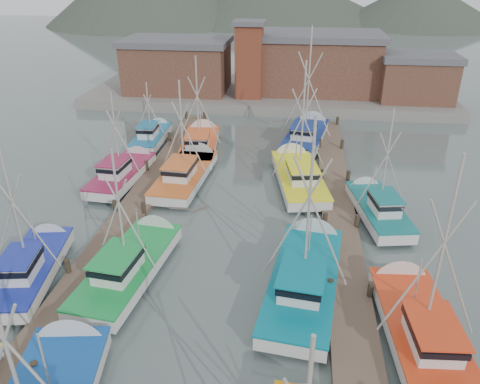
# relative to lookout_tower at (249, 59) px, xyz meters

# --- Properties ---
(ground) EXTENTS (260.00, 260.00, 0.00)m
(ground) POSITION_rel_lookout_tower_xyz_m (2.00, -33.00, -5.55)
(ground) COLOR #52625F
(ground) RESTS_ON ground
(dock_left) EXTENTS (2.30, 46.00, 1.50)m
(dock_left) POSITION_rel_lookout_tower_xyz_m (-5.00, -28.96, -5.34)
(dock_left) COLOR brown
(dock_left) RESTS_ON ground
(dock_right) EXTENTS (2.30, 46.00, 1.50)m
(dock_right) POSITION_rel_lookout_tower_xyz_m (9.00, -28.96, -5.34)
(dock_right) COLOR brown
(dock_right) RESTS_ON ground
(quay) EXTENTS (44.00, 16.00, 1.20)m
(quay) POSITION_rel_lookout_tower_xyz_m (2.00, 4.00, -4.95)
(quay) COLOR gray
(quay) RESTS_ON ground
(shed_left) EXTENTS (12.72, 8.48, 6.20)m
(shed_left) POSITION_rel_lookout_tower_xyz_m (-9.00, 2.00, -1.21)
(shed_left) COLOR brown
(shed_left) RESTS_ON quay
(shed_center) EXTENTS (14.84, 9.54, 6.90)m
(shed_center) POSITION_rel_lookout_tower_xyz_m (8.00, 4.00, -0.86)
(shed_center) COLOR brown
(shed_center) RESTS_ON quay
(shed_right) EXTENTS (8.48, 6.36, 5.20)m
(shed_right) POSITION_rel_lookout_tower_xyz_m (19.00, 1.00, -1.71)
(shed_right) COLOR brown
(shed_right) RESTS_ON quay
(lookout_tower) EXTENTS (3.60, 3.60, 8.50)m
(lookout_tower) POSITION_rel_lookout_tower_xyz_m (0.00, 0.00, 0.00)
(lookout_tower) COLOR brown
(lookout_tower) RESTS_ON quay
(distant_hills) EXTENTS (175.00, 140.00, 42.00)m
(distant_hills) POSITION_rel_lookout_tower_xyz_m (-10.76, 89.59, -5.55)
(distant_hills) COLOR #3E493C
(distant_hills) RESTS_ON ground
(boat_4) EXTENTS (3.87, 9.56, 8.43)m
(boat_4) POSITION_rel_lookout_tower_xyz_m (-2.64, -34.12, -4.87)
(boat_4) COLOR #0F1C32
(boat_4) RESTS_ON ground
(boat_5) EXTENTS (4.46, 10.71, 10.61)m
(boat_5) POSITION_rel_lookout_tower_xyz_m (6.76, -34.02, -4.86)
(boat_5) COLOR #0F1C32
(boat_5) RESTS_ON ground
(boat_6) EXTENTS (3.79, 8.46, 8.59)m
(boat_6) POSITION_rel_lookout_tower_xyz_m (-7.93, -35.05, -4.87)
(boat_6) COLOR #0F1C32
(boat_6) RESTS_ON ground
(boat_7) EXTENTS (4.13, 9.59, 10.22)m
(boat_7) POSITION_rel_lookout_tower_xyz_m (11.85, -37.27, -4.86)
(boat_7) COLOR #0F1C32
(boat_7) RESTS_ON ground
(boat_8) EXTENTS (3.68, 9.87, 8.99)m
(boat_8) POSITION_rel_lookout_tower_xyz_m (-2.48, -21.72, -4.87)
(boat_8) COLOR #0F1C32
(boat_8) RESTS_ON ground
(boat_9) EXTENTS (4.82, 10.37, 10.48)m
(boat_9) POSITION_rel_lookout_tower_xyz_m (6.13, -21.09, -4.86)
(boat_9) COLOR #0F1C32
(boat_9) RESTS_ON ground
(boat_10) EXTENTS (3.29, 8.73, 7.91)m
(boat_10) POSITION_rel_lookout_tower_xyz_m (-7.41, -22.26, -4.87)
(boat_10) COLOR #0F1C32
(boat_10) RESTS_ON ground
(boat_11) EXTENTS (3.89, 8.33, 8.30)m
(boat_11) POSITION_rel_lookout_tower_xyz_m (11.48, -25.74, -4.87)
(boat_11) COLOR #0F1C32
(boat_11) RESTS_ON ground
(boat_12) EXTENTS (3.94, 9.87, 9.51)m
(boat_12) POSITION_rel_lookout_tower_xyz_m (-2.80, -15.20, -4.87)
(boat_12) COLOR #0F1C32
(boat_12) RESTS_ON ground
(boat_13) EXTENTS (4.75, 10.49, 11.64)m
(boat_13) POSITION_rel_lookout_tower_xyz_m (6.82, -11.52, -4.86)
(boat_13) COLOR #0F1C32
(boat_13) RESTS_ON ground
(boat_14) EXTENTS (2.74, 7.89, 6.51)m
(boat_14) POSITION_rel_lookout_tower_xyz_m (-7.71, -13.68, -4.88)
(boat_14) COLOR #0F1C32
(boat_14) RESTS_ON ground
(gull_near) EXTENTS (1.53, 0.66, 0.24)m
(gull_near) POSITION_rel_lookout_tower_xyz_m (1.97, -39.16, 1.47)
(gull_near) COLOR gray
(gull_near) RESTS_ON ground
(gull_far) EXTENTS (1.55, 0.65, 0.24)m
(gull_far) POSITION_rel_lookout_tower_xyz_m (4.51, -31.16, 2.56)
(gull_far) COLOR gray
(gull_far) RESTS_ON ground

